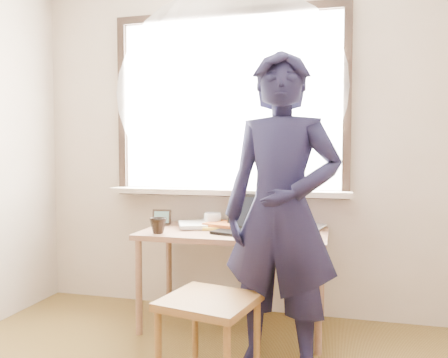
% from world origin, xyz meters
% --- Properties ---
extents(room_shell, '(3.52, 4.02, 2.61)m').
position_xyz_m(room_shell, '(-0.02, 0.20, 1.64)').
color(room_shell, beige).
rests_on(room_shell, ground).
extents(desk, '(1.27, 0.64, 0.68)m').
position_xyz_m(desk, '(-0.07, 1.63, 0.61)').
color(desk, '#8C6146').
rests_on(desk, ground).
extents(laptop, '(0.44, 0.40, 0.26)m').
position_xyz_m(laptop, '(0.03, 1.60, 0.74)').
color(laptop, black).
rests_on(laptop, desk).
extents(mug_white, '(0.18, 0.18, 0.10)m').
position_xyz_m(mug_white, '(-0.27, 1.79, 0.73)').
color(mug_white, white).
rests_on(mug_white, desk).
extents(mug_dark, '(0.15, 0.15, 0.11)m').
position_xyz_m(mug_dark, '(-0.55, 1.42, 0.73)').
color(mug_dark, black).
rests_on(mug_dark, desk).
extents(mouse, '(0.09, 0.06, 0.03)m').
position_xyz_m(mouse, '(0.44, 1.53, 0.70)').
color(mouse, black).
rests_on(mouse, desk).
extents(desk_clutter, '(0.89, 0.52, 0.04)m').
position_xyz_m(desk_clutter, '(-0.34, 1.78, 0.70)').
color(desk_clutter, '#A84F1F').
rests_on(desk_clutter, desk).
extents(book_a, '(0.23, 0.30, 0.03)m').
position_xyz_m(book_a, '(-0.41, 1.85, 0.70)').
color(book_a, white).
rests_on(book_a, desk).
extents(book_b, '(0.25, 0.31, 0.02)m').
position_xyz_m(book_b, '(0.33, 1.89, 0.69)').
color(book_b, white).
rests_on(book_b, desk).
extents(picture_frame, '(0.14, 0.04, 0.11)m').
position_xyz_m(picture_frame, '(-0.65, 1.73, 0.74)').
color(picture_frame, black).
rests_on(picture_frame, desk).
extents(work_chair, '(0.54, 0.52, 0.46)m').
position_xyz_m(work_chair, '(-0.03, 0.86, 0.39)').
color(work_chair, brown).
rests_on(work_chair, ground).
extents(person, '(0.70, 0.51, 1.77)m').
position_xyz_m(person, '(0.32, 1.08, 0.89)').
color(person, black).
rests_on(person, ground).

